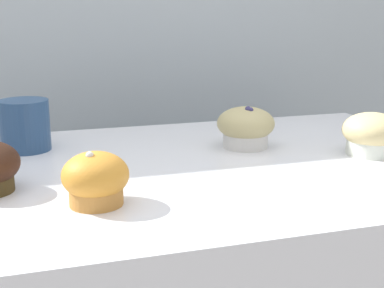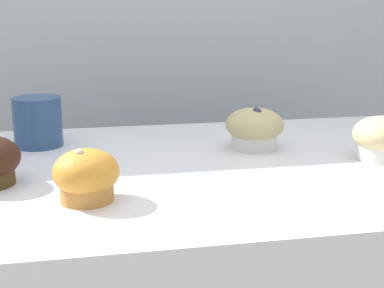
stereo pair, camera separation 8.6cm
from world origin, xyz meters
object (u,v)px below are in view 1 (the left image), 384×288
at_px(muffin_back_right, 96,179).
at_px(muffin_back_left, 246,127).
at_px(coffee_cup, 24,124).
at_px(muffin_front_left, 372,134).

bearing_deg(muffin_back_right, muffin_back_left, 35.93).
distance_m(muffin_back_right, coffee_cup, 0.34).
bearing_deg(coffee_cup, muffin_front_left, -20.01).
height_order(muffin_back_right, muffin_front_left, same).
relative_size(muffin_back_left, coffee_cup, 0.80).
height_order(muffin_back_left, coffee_cup, coffee_cup).
relative_size(muffin_front_left, coffee_cup, 0.79).
xyz_separation_m(muffin_back_left, muffin_back_right, (-0.31, -0.22, -0.00)).
distance_m(muffin_front_left, coffee_cup, 0.63).
distance_m(muffin_back_right, muffin_front_left, 0.52).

